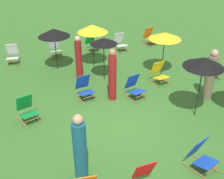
{
  "coord_description": "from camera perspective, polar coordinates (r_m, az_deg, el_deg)",
  "views": [
    {
      "loc": [
        -3.33,
        -6.21,
        5.24
      ],
      "look_at": [
        0.0,
        1.2,
        0.5
      ],
      "focal_mm": 45.65,
      "sensor_mm": 36.0,
      "label": 1
    }
  ],
  "objects": [
    {
      "name": "deckchair_2",
      "position": [
        9.83,
        4.52,
        0.43
      ],
      "size": [
        0.6,
        0.83,
        0.83
      ],
      "rotation": [
        0.0,
        0.0,
        0.18
      ],
      "color": "olive",
      "rests_on": "ground"
    },
    {
      "name": "deckchair_9",
      "position": [
        13.27,
        -11.29,
        8.12
      ],
      "size": [
        0.51,
        0.78,
        0.83
      ],
      "rotation": [
        0.0,
        0.0,
        -0.04
      ],
      "color": "olive",
      "rests_on": "ground"
    },
    {
      "name": "umbrella_5",
      "position": [
        11.12,
        10.57,
        10.54
      ],
      "size": [
        1.24,
        1.24,
        1.71
      ],
      "color": "black",
      "rests_on": "ground"
    },
    {
      "name": "deckchair_8",
      "position": [
        13.66,
        -4.03,
        9.29
      ],
      "size": [
        0.61,
        0.83,
        0.83
      ],
      "rotation": [
        0.0,
        0.0,
        0.18
      ],
      "color": "olive",
      "rests_on": "ground"
    },
    {
      "name": "umbrella_4",
      "position": [
        10.46,
        -1.68,
        9.69
      ],
      "size": [
        1.0,
        1.0,
        1.69
      ],
      "color": "black",
      "rests_on": "ground"
    },
    {
      "name": "deckchair_4",
      "position": [
        9.02,
        -16.67,
        -3.87
      ],
      "size": [
        0.62,
        0.84,
        0.83
      ],
      "rotation": [
        0.0,
        0.0,
        0.21
      ],
      "color": "olive",
      "rests_on": "ground"
    },
    {
      "name": "person_2",
      "position": [
        9.42,
        0.08,
        2.82
      ],
      "size": [
        0.36,
        0.36,
        1.84
      ],
      "rotation": [
        0.0,
        0.0,
        2.76
      ],
      "color": "maroon",
      "rests_on": "ground"
    },
    {
      "name": "deckchair_5",
      "position": [
        11.79,
        19.18,
        4.09
      ],
      "size": [
        0.52,
        0.79,
        0.83
      ],
      "rotation": [
        0.0,
        0.0,
        -0.06
      ],
      "color": "olive",
      "rests_on": "ground"
    },
    {
      "name": "deckchair_7",
      "position": [
        13.68,
        1.62,
        9.38
      ],
      "size": [
        0.52,
        0.78,
        0.83
      ],
      "rotation": [
        0.0,
        0.0,
        0.05
      ],
      "color": "olive",
      "rests_on": "ground"
    },
    {
      "name": "deckchair_6",
      "position": [
        9.79,
        -5.52,
        0.27
      ],
      "size": [
        0.54,
        0.8,
        0.83
      ],
      "rotation": [
        0.0,
        0.0,
        0.09
      ],
      "color": "olive",
      "rests_on": "ground"
    },
    {
      "name": "deckchair_10",
      "position": [
        14.55,
        7.55,
        10.43
      ],
      "size": [
        0.59,
        0.83,
        0.83
      ],
      "rotation": [
        0.0,
        0.0,
        0.16
      ],
      "color": "olive",
      "rests_on": "ground"
    },
    {
      "name": "umbrella_1",
      "position": [
        8.57,
        17.94,
        5.2
      ],
      "size": [
        1.2,
        1.2,
        1.97
      ],
      "color": "black",
      "rests_on": "ground"
    },
    {
      "name": "person_3",
      "position": [
        10.95,
        -6.69,
        6.24
      ],
      "size": [
        0.37,
        0.37,
        1.7
      ],
      "rotation": [
        0.0,
        0.0,
        3.91
      ],
      "color": "maroon",
      "rests_on": "ground"
    },
    {
      "name": "umbrella_3",
      "position": [
        11.52,
        -11.57,
        11.1
      ],
      "size": [
        1.26,
        1.26,
        1.73
      ],
      "color": "black",
      "rests_on": "ground"
    },
    {
      "name": "person_1",
      "position": [
        10.05,
        19.07,
        2.55
      ],
      "size": [
        0.36,
        0.36,
        1.79
      ],
      "rotation": [
        0.0,
        0.0,
        3.24
      ],
      "color": "#72664C",
      "rests_on": "ground"
    },
    {
      "name": "deckchair_15",
      "position": [
        7.41,
        17.42,
        -12.56
      ],
      "size": [
        0.64,
        0.85,
        0.83
      ],
      "rotation": [
        0.0,
        0.0,
        0.24
      ],
      "color": "olive",
      "rests_on": "ground"
    },
    {
      "name": "umbrella_0",
      "position": [
        11.6,
        -3.93,
        12.11
      ],
      "size": [
        1.24,
        1.24,
        1.8
      ],
      "color": "black",
      "rests_on": "ground"
    },
    {
      "name": "ground_plane",
      "position": [
        8.78,
        3.23,
        -6.43
      ],
      "size": [
        40.0,
        40.0,
        0.0
      ],
      "primitive_type": "plane",
      "color": "#386B28"
    },
    {
      "name": "person_0",
      "position": [
        6.59,
        -6.43,
        -11.78
      ],
      "size": [
        0.43,
        0.43,
        1.79
      ],
      "rotation": [
        0.0,
        0.0,
        5.25
      ],
      "color": "#195972",
      "rests_on": "ground"
    },
    {
      "name": "deckchair_3",
      "position": [
        10.87,
        9.41,
        3.2
      ],
      "size": [
        0.54,
        0.8,
        0.83
      ],
      "rotation": [
        0.0,
        0.0,
        0.09
      ],
      "color": "olive",
      "rests_on": "ground"
    },
    {
      "name": "deckchair_14",
      "position": [
        13.05,
        -19.27,
        6.6
      ],
      "size": [
        0.64,
        0.85,
        0.83
      ],
      "rotation": [
        0.0,
        0.0,
        -0.24
      ],
      "color": "olive",
      "rests_on": "ground"
    }
  ]
}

